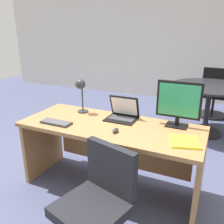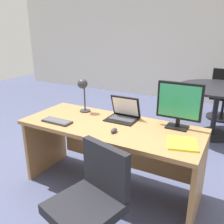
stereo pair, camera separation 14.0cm
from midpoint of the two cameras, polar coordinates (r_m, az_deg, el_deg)
ground at (r=3.93m, az=11.35°, el=-5.68°), size 12.00×12.00×0.00m
back_wall at (r=5.90m, az=19.60°, el=15.87°), size 10.00×0.10×2.80m
desk at (r=2.48m, az=1.76°, el=-7.05°), size 1.79×0.72×0.74m
monitor at (r=2.31m, az=17.39°, el=2.05°), size 0.41×0.16×0.44m
laptop at (r=2.50m, az=4.46°, el=-0.01°), size 0.31×0.26×0.24m
keyboard at (r=2.46m, az=-11.36°, el=-2.21°), size 0.31×0.12×0.02m
mouse at (r=2.18m, az=2.30°, el=-4.43°), size 0.05×0.09×0.04m
desk_lamp at (r=2.65m, az=-5.41°, el=5.66°), size 0.12×0.14×0.38m
book at (r=2.06m, az=18.27°, el=-7.16°), size 0.29×0.30×0.02m
office_chair at (r=1.92m, az=-2.99°, el=-22.72°), size 0.57×0.58×0.83m
meeting_table at (r=4.03m, az=24.58°, el=2.74°), size 1.19×1.19×0.81m
meeting_chair_near at (r=4.93m, az=25.75°, el=2.79°), size 0.56×0.56×0.97m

